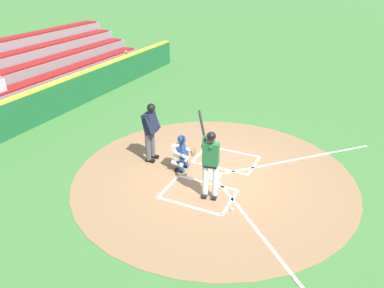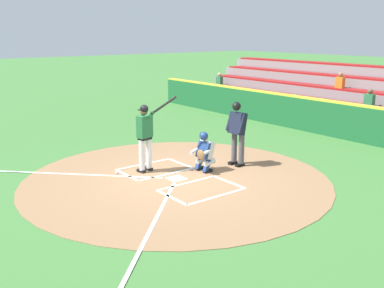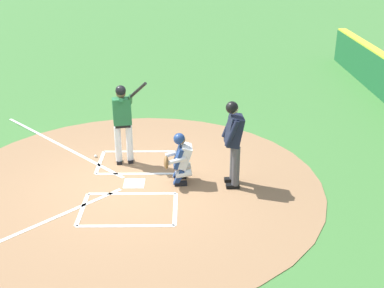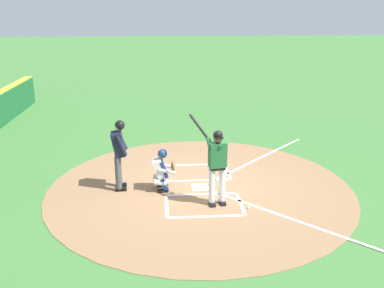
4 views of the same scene
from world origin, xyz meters
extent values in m
plane|color=#427A38|center=(0.00, 0.00, 0.00)|extent=(120.00, 120.00, 0.00)
cylinder|color=#99704C|center=(0.00, 0.00, 0.01)|extent=(8.00, 8.00, 0.01)
cube|color=white|center=(0.00, 0.00, 0.01)|extent=(0.44, 0.44, 0.01)
cube|color=white|center=(-1.05, -0.90, 0.01)|extent=(1.20, 0.08, 0.01)
cube|color=white|center=(-1.05, 0.90, 0.01)|extent=(1.20, 0.08, 0.01)
cube|color=white|center=(-0.45, 0.00, 0.01)|extent=(0.08, 1.80, 0.01)
cube|color=white|center=(-1.65, 0.00, 0.01)|extent=(0.08, 1.80, 0.01)
cube|color=white|center=(1.05, -0.90, 0.01)|extent=(1.20, 0.08, 0.01)
cube|color=white|center=(1.05, 0.90, 0.01)|extent=(1.20, 0.08, 0.01)
cube|color=white|center=(0.45, 0.00, 0.01)|extent=(0.08, 1.80, 0.01)
cube|color=white|center=(1.65, 0.00, 0.01)|extent=(0.08, 1.80, 0.01)
cube|color=white|center=(2.10, 2.10, 0.01)|extent=(3.73, 3.73, 0.01)
cube|color=white|center=(-2.10, 2.10, 0.01)|extent=(3.73, 3.73, 0.01)
cylinder|color=white|center=(1.00, 0.44, 0.50)|extent=(0.15, 0.15, 0.84)
cube|color=black|center=(1.04, 0.45, 0.04)|extent=(0.28, 0.17, 0.09)
cylinder|color=white|center=(1.05, 0.19, 0.50)|extent=(0.15, 0.15, 0.84)
cube|color=black|center=(1.09, 0.20, 0.04)|extent=(0.28, 0.17, 0.09)
cube|color=black|center=(1.02, 0.32, 0.97)|extent=(0.28, 0.38, 0.10)
cube|color=#236638|center=(1.02, 0.32, 1.28)|extent=(0.31, 0.44, 0.60)
sphere|color=brown|center=(1.04, 0.32, 1.69)|extent=(0.21, 0.21, 0.21)
sphere|color=black|center=(1.02, 0.32, 1.76)|extent=(0.23, 0.23, 0.23)
cube|color=black|center=(1.13, 0.34, 1.73)|extent=(0.14, 0.19, 0.02)
cylinder|color=#236638|center=(0.97, 0.32, 1.56)|extent=(0.44, 0.17, 0.21)
cylinder|color=#236638|center=(1.01, 0.11, 1.56)|extent=(0.28, 0.14, 0.29)
cylinder|color=black|center=(0.68, -0.08, 1.86)|extent=(0.62, 0.48, 0.53)
cylinder|color=black|center=(0.96, 0.12, 1.62)|extent=(0.10, 0.11, 0.08)
cube|color=black|center=(-0.08, -1.00, 0.04)|extent=(0.13, 0.27, 0.09)
cube|color=navy|center=(-0.08, -0.96, 0.20)|extent=(0.13, 0.25, 0.37)
cylinder|color=silver|center=(-0.08, -1.06, 0.28)|extent=(0.17, 0.37, 0.21)
cube|color=black|center=(0.24, -0.98, 0.04)|extent=(0.13, 0.27, 0.09)
cube|color=navy|center=(0.24, -0.94, 0.20)|extent=(0.13, 0.25, 0.37)
cylinder|color=silver|center=(0.24, -1.04, 0.28)|extent=(0.17, 0.37, 0.21)
cube|color=silver|center=(0.08, -1.06, 0.62)|extent=(0.42, 0.38, 0.52)
cube|color=navy|center=(0.08, -0.95, 0.62)|extent=(0.43, 0.24, 0.46)
sphere|color=brown|center=(0.08, -0.99, 0.99)|extent=(0.21, 0.21, 0.21)
sphere|color=navy|center=(0.08, -0.97, 1.01)|extent=(0.24, 0.24, 0.24)
cylinder|color=silver|center=(-0.13, -0.90, 0.60)|extent=(0.11, 0.45, 0.20)
cylinder|color=silver|center=(0.27, -0.88, 0.60)|extent=(0.11, 0.45, 0.20)
ellipsoid|color=brown|center=(-0.14, -0.70, 0.57)|extent=(0.28, 0.11, 0.28)
cylinder|color=#4C4C51|center=(-0.20, -2.14, 0.51)|extent=(0.16, 0.16, 0.86)
cube|color=black|center=(-0.21, -2.09, 0.04)|extent=(0.15, 0.29, 0.09)
cylinder|color=#4C4C51|center=(0.08, -2.12, 0.51)|extent=(0.16, 0.16, 0.86)
cube|color=black|center=(0.07, -2.07, 0.04)|extent=(0.15, 0.29, 0.09)
cube|color=#191E33|center=(-0.07, -2.09, 1.25)|extent=(0.46, 0.39, 0.66)
sphere|color=beige|center=(-0.07, -2.05, 1.72)|extent=(0.22, 0.22, 0.22)
sphere|color=black|center=(-0.07, -2.03, 1.74)|extent=(0.25, 0.25, 0.25)
cylinder|color=#191E33|center=(-0.31, -2.02, 1.28)|extent=(0.12, 0.29, 0.56)
cylinder|color=#191E33|center=(0.17, -1.99, 1.28)|extent=(0.12, 0.29, 0.56)
sphere|color=white|center=(1.34, 1.05, 0.04)|extent=(0.07, 0.07, 0.07)
cube|color=#1E6033|center=(0.00, -7.50, 0.62)|extent=(22.00, 0.36, 1.25)
cube|color=yellow|center=(0.00, -7.50, 1.28)|extent=(22.00, 0.32, 0.06)
cube|color=gray|center=(0.00, -8.53, 0.23)|extent=(20.00, 0.85, 0.45)
cube|color=maroon|center=(0.00, -8.53, 0.49)|extent=(19.60, 0.72, 0.08)
cube|color=gray|center=(0.00, -9.38, 0.45)|extent=(20.00, 0.85, 0.90)
cube|color=maroon|center=(0.00, -9.38, 0.94)|extent=(19.60, 0.72, 0.08)
cube|color=#2D844C|center=(0.24, -9.32, 1.21)|extent=(0.36, 0.22, 0.46)
sphere|color=brown|center=(0.24, -9.32, 1.55)|extent=(0.20, 0.20, 0.20)
cube|color=orange|center=(2.17, -10.17, 1.66)|extent=(0.36, 0.22, 0.46)
sphere|color=#9E7051|center=(2.17, -10.17, 2.00)|extent=(0.20, 0.20, 0.20)
cube|color=white|center=(3.16, -8.47, 0.76)|extent=(0.36, 0.22, 0.46)
sphere|color=#9E7051|center=(3.16, -8.47, 1.10)|extent=(0.20, 0.20, 0.20)
cube|color=#2D844C|center=(9.04, -9.32, 1.21)|extent=(0.36, 0.22, 0.46)
sphere|color=beige|center=(9.04, -9.32, 1.55)|extent=(0.20, 0.20, 0.20)
camera|label=1|loc=(8.57, 3.35, 5.59)|focal=34.72mm
camera|label=2|loc=(-9.01, 6.42, 3.75)|focal=41.44mm
camera|label=3|loc=(-9.24, -1.15, 4.94)|focal=45.79mm
camera|label=4|loc=(10.17, -0.94, 4.58)|focal=39.23mm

